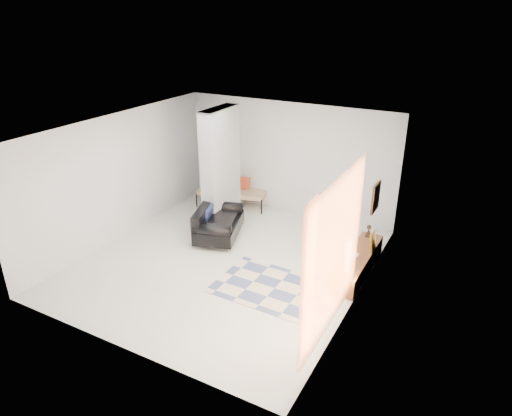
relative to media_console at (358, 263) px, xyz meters
The scene contains 17 objects.
floor 2.68m from the media_console, 160.29° to the right, with size 6.00×6.00×0.00m, color silver.
ceiling 3.73m from the media_console, 160.29° to the right, with size 6.00×6.00×0.00m, color white.
wall_back 3.49m from the media_console, 140.23° to the left, with size 6.00×6.00×0.00m, color silver.
wall_front 4.80m from the media_console, 122.85° to the right, with size 6.00×6.00×0.00m, color silver.
wall_left 5.48m from the media_console, behind, with size 6.00×6.00×0.00m, color silver.
wall_right 1.52m from the media_console, 75.71° to the right, with size 6.00×6.00×0.00m, color silver.
partition_column 3.88m from the media_console, 169.10° to the left, with size 0.35×1.20×2.80m, color #999EA0.
hallway_door 5.12m from the media_console, 156.00° to the left, with size 0.85×0.06×2.04m, color silver.
curtain 2.41m from the media_console, 85.82° to the right, with size 2.55×2.55×0.00m, color orange.
wall_art 1.46m from the media_console, ahead, with size 0.04×0.45×0.55m, color #37210F.
media_console is the anchor object (origin of this frame).
loveseat 3.30m from the media_console, behind, with size 1.29×1.68×0.76m.
daybed 4.31m from the media_console, 156.53° to the left, with size 1.92×1.16×0.77m.
area_rug 1.79m from the media_console, 131.90° to the right, with size 2.22×1.48×0.01m, color beige.
cylinder_lamp 0.87m from the media_console, 91.62° to the right, with size 0.11×0.11×0.61m, color silver.
bronze_figurine 0.90m from the media_console, 93.44° to the left, with size 0.13×0.13×0.26m, color black, non-canonical shape.
vase 0.35m from the media_console, 105.44° to the right, with size 0.18×0.18×0.19m, color white.
Camera 1 is at (4.45, -6.95, 4.85)m, focal length 32.00 mm.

